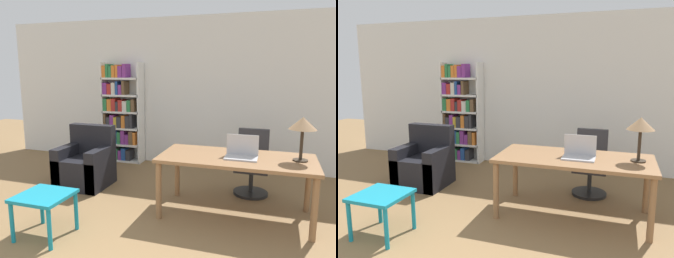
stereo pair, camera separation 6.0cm
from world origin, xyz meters
TOP-DOWN VIEW (x-y plane):
  - wall_back at (0.00, 4.53)m, footprint 8.00×0.06m
  - desk at (0.90, 2.56)m, footprint 1.82×0.88m
  - laptop at (0.96, 2.54)m, footprint 0.37×0.26m
  - table_lamp at (1.61, 2.61)m, footprint 0.30×0.30m
  - office_chair at (1.03, 3.38)m, footprint 0.49×0.49m
  - side_table_blue at (-0.96, 1.40)m, footprint 0.53×0.52m
  - armchair at (-1.42, 2.92)m, footprint 0.73×0.68m
  - bookshelf at (-1.52, 4.34)m, footprint 0.79×0.28m

SIDE VIEW (x-z plane):
  - armchair at x=-1.42m, z-range -0.15..0.77m
  - side_table_blue at x=-0.96m, z-range 0.16..0.63m
  - office_chair at x=1.03m, z-range -0.04..0.88m
  - desk at x=0.90m, z-range 0.28..1.02m
  - laptop at x=0.96m, z-range 0.66..0.93m
  - bookshelf at x=-1.52m, z-range -0.06..1.84m
  - table_lamp at x=1.61m, z-range 0.90..1.40m
  - wall_back at x=0.00m, z-range 0.00..2.70m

